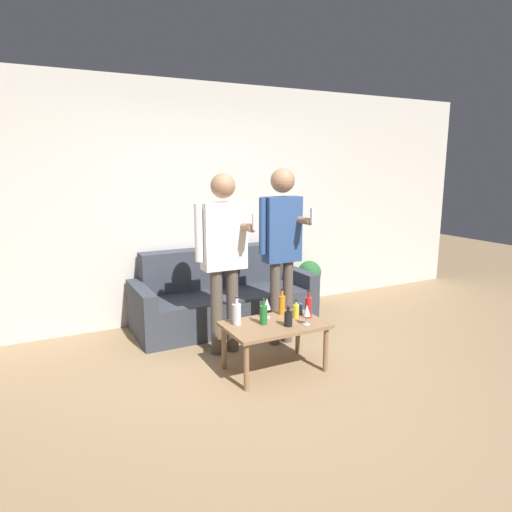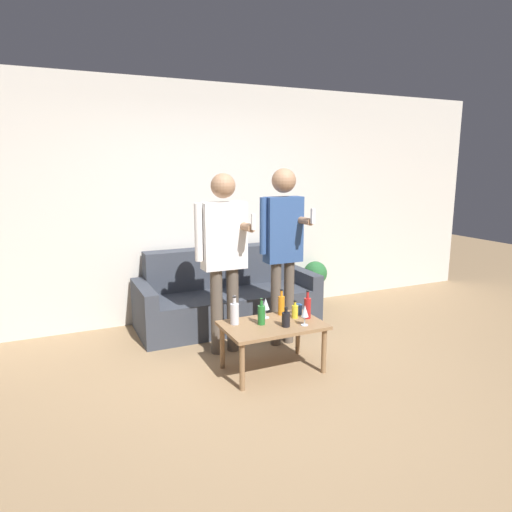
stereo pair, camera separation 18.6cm
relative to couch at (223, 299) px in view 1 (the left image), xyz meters
name	(u,v)px [view 1 (the left image)]	position (x,y,z in m)	size (l,w,h in m)	color
ground_plane	(297,394)	(-0.12, -1.78, -0.30)	(16.00, 16.00, 0.00)	#997A56
wall_back	(197,203)	(-0.12, 0.42, 1.05)	(8.00, 0.06, 2.70)	silver
couch	(223,299)	(0.00, 0.00, 0.00)	(2.00, 0.81, 0.85)	#383D47
coffee_table	(275,329)	(-0.07, -1.32, 0.08)	(0.87, 0.55, 0.43)	#8E6B47
bottle_orange	(237,313)	(-0.37, -1.19, 0.23)	(0.08, 0.08, 0.25)	silver
bottle_green	(308,307)	(0.28, -1.32, 0.24)	(0.06, 0.06, 0.26)	#B21E1E
bottle_dark	(282,304)	(0.11, -1.14, 0.23)	(0.06, 0.06, 0.24)	orange
bottle_yellow	(264,314)	(-0.17, -1.30, 0.23)	(0.06, 0.06, 0.23)	#23752D
bottle_red	(296,311)	(0.18, -1.27, 0.20)	(0.06, 0.06, 0.16)	yellow
bottle_clear	(288,318)	(0.00, -1.43, 0.20)	(0.07, 0.07, 0.17)	black
wine_glass_near	(307,311)	(0.16, -1.47, 0.26)	(0.07, 0.07, 0.18)	silver
wine_glass_far	(267,304)	(-0.06, -1.16, 0.26)	(0.07, 0.07, 0.18)	silver
cup_on_table	(299,309)	(0.26, -1.19, 0.18)	(0.07, 0.07, 0.09)	#3366B2
person_standing_left	(223,249)	(-0.31, -0.76, 0.72)	(0.48, 0.43, 1.71)	brown
person_standing_right	(282,240)	(0.30, -0.80, 0.77)	(0.43, 0.43, 1.75)	brown
potted_plant	(309,276)	(1.32, 0.23, 0.07)	(0.31, 0.31, 0.56)	#4C4C51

